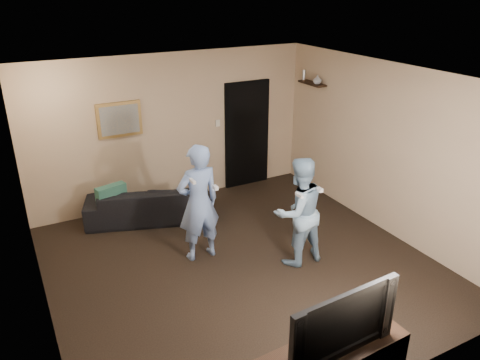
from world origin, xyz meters
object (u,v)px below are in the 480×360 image
wii_player_left (198,203)px  sofa (148,203)px  television (335,318)px  wii_player_right (298,212)px

wii_player_left → sofa: bearing=101.1°
sofa → wii_player_left: bearing=119.7°
television → wii_player_left: 2.79m
sofa → wii_player_right: (1.44, -2.20, 0.48)m
wii_player_right → wii_player_left: bearing=147.1°
sofa → wii_player_left: size_ratio=1.18×
wii_player_right → television: bearing=-116.3°
wii_player_left → wii_player_right: (1.15, -0.74, -0.07)m
sofa → wii_player_right: bearing=141.7°
television → wii_player_left: (-0.14, 2.79, -0.02)m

